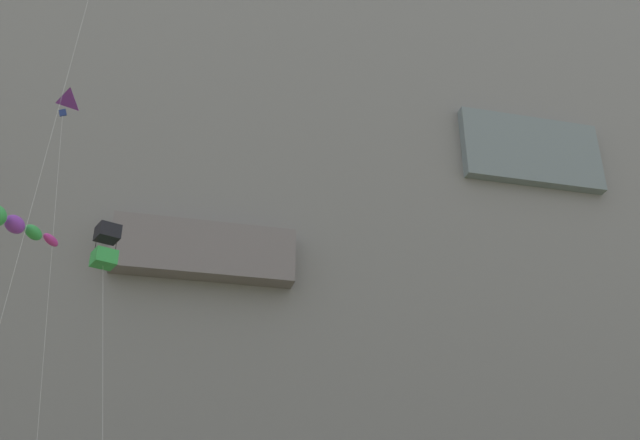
# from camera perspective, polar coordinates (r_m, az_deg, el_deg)

# --- Properties ---
(cliff_face) EXTENTS (180.00, 33.53, 69.56)m
(cliff_face) POSITION_cam_1_polar(r_m,az_deg,el_deg) (74.17, -9.74, 0.08)
(cliff_face) COLOR slate
(cliff_face) RESTS_ON ground
(kite_windsock_mid_left) EXTENTS (2.77, 6.70, 15.20)m
(kite_windsock_mid_left) POSITION_cam_1_polar(r_m,az_deg,el_deg) (31.01, -23.06, -0.29)
(kite_windsock_mid_left) COLOR green
(kite_windsock_mid_left) RESTS_ON ground
(kite_box_upper_right) EXTENTS (2.85, 6.37, 17.62)m
(kite_box_upper_right) POSITION_cam_1_polar(r_m,az_deg,el_deg) (36.59, -16.54, -1.98)
(kite_box_upper_right) COLOR black
(kite_box_upper_right) RESTS_ON ground
(kite_delta_far_right) EXTENTS (3.75, 3.56, 25.80)m
(kite_delta_far_right) POSITION_cam_1_polar(r_m,az_deg,el_deg) (43.24, -20.26, 7.44)
(kite_delta_far_right) COLOR purple
(kite_delta_far_right) RESTS_ON ground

